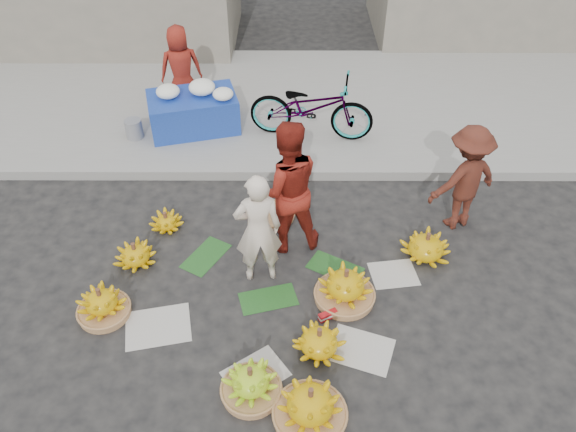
{
  "coord_description": "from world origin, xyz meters",
  "views": [
    {
      "loc": [
        0.14,
        -4.5,
        4.92
      ],
      "look_at": [
        0.13,
        0.46,
        0.7
      ],
      "focal_mm": 35.0,
      "sensor_mm": 36.0,
      "label": 1
    }
  ],
  "objects_px": {
    "vendor_cream": "(258,229)",
    "flower_table": "(194,110)",
    "banana_bunch_0": "(102,304)",
    "banana_bunch_4": "(345,287)",
    "bicycle": "(311,107)"
  },
  "relations": [
    {
      "from": "vendor_cream",
      "to": "banana_bunch_0",
      "type": "bearing_deg",
      "value": 10.93
    },
    {
      "from": "banana_bunch_4",
      "to": "flower_table",
      "type": "height_order",
      "value": "flower_table"
    },
    {
      "from": "banana_bunch_4",
      "to": "flower_table",
      "type": "relative_size",
      "value": 0.44
    },
    {
      "from": "banana_bunch_4",
      "to": "bicycle",
      "type": "relative_size",
      "value": 0.36
    },
    {
      "from": "banana_bunch_0",
      "to": "flower_table",
      "type": "height_order",
      "value": "flower_table"
    },
    {
      "from": "banana_bunch_0",
      "to": "bicycle",
      "type": "height_order",
      "value": "bicycle"
    },
    {
      "from": "vendor_cream",
      "to": "flower_table",
      "type": "bearing_deg",
      "value": -78.24
    },
    {
      "from": "banana_bunch_4",
      "to": "flower_table",
      "type": "bearing_deg",
      "value": 121.36
    },
    {
      "from": "vendor_cream",
      "to": "flower_table",
      "type": "distance_m",
      "value": 3.39
    },
    {
      "from": "banana_bunch_0",
      "to": "banana_bunch_4",
      "type": "distance_m",
      "value": 2.71
    },
    {
      "from": "banana_bunch_4",
      "to": "bicycle",
      "type": "distance_m",
      "value": 3.35
    },
    {
      "from": "banana_bunch_0",
      "to": "vendor_cream",
      "type": "bearing_deg",
      "value": 19.44
    },
    {
      "from": "flower_table",
      "to": "bicycle",
      "type": "height_order",
      "value": "bicycle"
    },
    {
      "from": "bicycle",
      "to": "vendor_cream",
      "type": "bearing_deg",
      "value": 176.15
    },
    {
      "from": "banana_bunch_4",
      "to": "bicycle",
      "type": "height_order",
      "value": "bicycle"
    }
  ]
}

